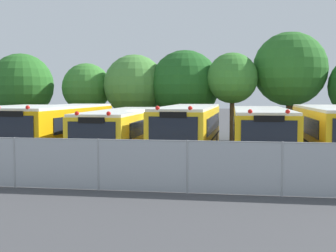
% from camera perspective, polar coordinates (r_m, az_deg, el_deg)
% --- Properties ---
extents(ground_plane, '(160.00, 160.00, 0.00)m').
position_cam_1_polar(ground_plane, '(23.67, -1.44, -3.85)').
color(ground_plane, '#424244').
extents(school_bus_1, '(2.70, 10.26, 2.72)m').
position_cam_1_polar(school_bus_1, '(25.06, -12.88, -0.23)').
color(school_bus_1, '#EAA80C').
rests_on(school_bus_1, ground_plane).
extents(school_bus_2, '(2.68, 11.35, 2.51)m').
position_cam_1_polar(school_bus_2, '(24.11, -5.38, -0.55)').
color(school_bus_2, yellow).
rests_on(school_bus_2, ground_plane).
extents(school_bus_3, '(2.53, 10.11, 2.72)m').
position_cam_1_polar(school_bus_3, '(23.40, 2.53, -0.42)').
color(school_bus_3, yellow).
rests_on(school_bus_3, ground_plane).
extents(school_bus_4, '(2.84, 10.39, 2.61)m').
position_cam_1_polar(school_bus_4, '(23.18, 11.16, -0.66)').
color(school_bus_4, yellow).
rests_on(school_bus_4, ground_plane).
extents(school_bus_5, '(2.67, 10.45, 2.72)m').
position_cam_1_polar(school_bus_5, '(23.54, 19.18, -0.61)').
color(school_bus_5, yellow).
rests_on(school_bus_5, ground_plane).
extents(tree_0, '(4.67, 4.67, 6.12)m').
position_cam_1_polar(tree_0, '(36.05, -17.46, 4.57)').
color(tree_0, '#4C3823').
rests_on(tree_0, ground_plane).
extents(tree_1, '(3.55, 3.55, 5.42)m').
position_cam_1_polar(tree_1, '(34.76, -9.79, 4.53)').
color(tree_1, '#4C3823').
rests_on(tree_1, ground_plane).
extents(tree_2, '(4.35, 4.35, 5.97)m').
position_cam_1_polar(tree_2, '(33.43, -3.91, 4.91)').
color(tree_2, '#4C3823').
rests_on(tree_2, ground_plane).
extents(tree_3, '(4.83, 4.83, 6.23)m').
position_cam_1_polar(tree_3, '(32.89, 1.85, 5.13)').
color(tree_3, '#4C3823').
rests_on(tree_3, ground_plane).
extents(tree_4, '(3.35, 3.35, 5.91)m').
position_cam_1_polar(tree_4, '(31.39, 7.60, 5.73)').
color(tree_4, '#4C3823').
rests_on(tree_4, ground_plane).
extents(tree_5, '(4.96, 4.96, 7.33)m').
position_cam_1_polar(tree_5, '(32.79, 14.64, 6.70)').
color(tree_5, '#4C3823').
rests_on(tree_5, ground_plane).
extents(chainlink_fence, '(23.81, 0.07, 1.72)m').
position_cam_1_polar(chainlink_fence, '(15.80, -8.42, -4.50)').
color(chainlink_fence, '#9EA0A3').
rests_on(chainlink_fence, ground_plane).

